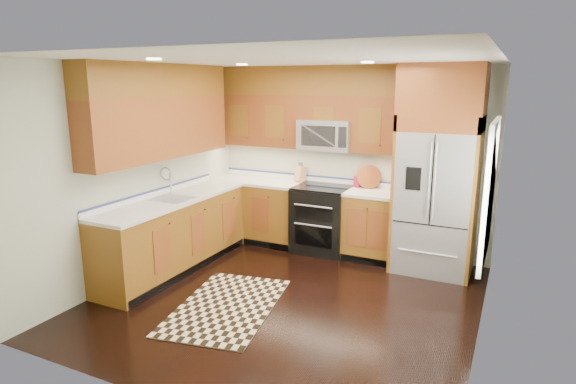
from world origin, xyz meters
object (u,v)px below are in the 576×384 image
at_px(refrigerator, 438,171).
at_px(utensil_crock, 358,179).
at_px(range, 322,219).
at_px(knife_block, 301,174).
at_px(rug, 227,306).

distance_m(refrigerator, utensil_crock, 1.17).
bearing_deg(range, knife_block, 152.58).
bearing_deg(range, refrigerator, -1.40).
bearing_deg(rug, refrigerator, 38.33).
bearing_deg(knife_block, range, -27.42).
xyz_separation_m(range, rug, (-0.26, -2.11, -0.46)).
distance_m(range, refrigerator, 1.76).
height_order(range, utensil_crock, utensil_crock).
height_order(rug, utensil_crock, utensil_crock).
bearing_deg(utensil_crock, refrigerator, -13.18).
relative_size(range, rug, 0.58).
bearing_deg(range, utensil_crock, 26.78).
distance_m(range, rug, 2.17).
xyz_separation_m(rug, knife_block, (-0.18, 2.33, 1.05)).
distance_m(refrigerator, knife_block, 2.02).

